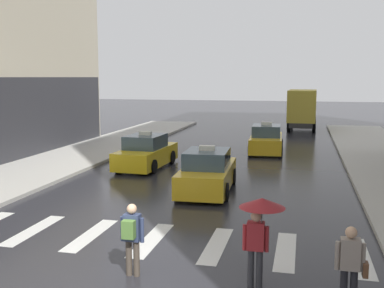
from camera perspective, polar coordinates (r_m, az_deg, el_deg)
The scene contains 9 objects.
ground_plane at distance 10.57m, azimuth -10.23°, elevation -16.68°, with size 160.00×160.00×0.00m, color #26262B.
crosswalk_markings at distance 13.16m, azimuth -4.92°, elevation -11.47°, with size 11.30×2.80×0.01m.
taxi_lead at distance 18.30m, azimuth 1.86°, elevation -3.50°, with size 2.09×4.61×1.80m.
taxi_second at distance 23.16m, azimuth -5.57°, elevation -1.08°, with size 2.08×4.61×1.80m.
taxi_third at distance 28.04m, azimuth 8.97°, elevation 0.46°, with size 2.08×4.61×1.80m.
box_truck at distance 40.64m, azimuth 13.21°, elevation 4.29°, with size 2.40×7.58×3.35m.
pedestrian_with_umbrella at distance 9.97m, azimuth 8.20°, elevation -8.84°, with size 0.96×0.96×1.94m.
pedestrian_with_backpack at distance 10.65m, azimuth -7.31°, elevation -10.78°, with size 0.55×0.43×1.65m.
pedestrian_with_handbag at distance 9.61m, azimuth 18.64°, elevation -13.54°, with size 0.60×0.24×1.65m.
Camera 1 is at (3.93, -8.77, 4.41)m, focal length 44.06 mm.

